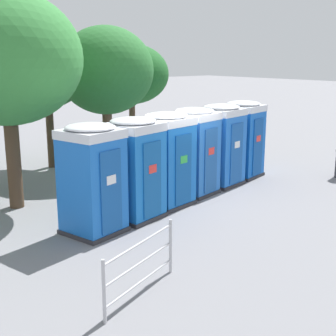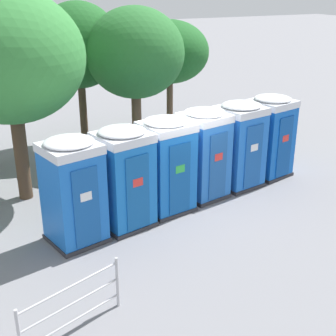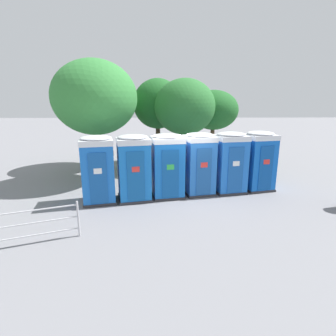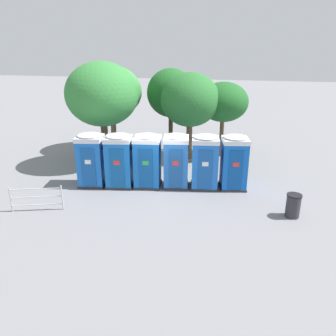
% 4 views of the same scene
% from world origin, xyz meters
% --- Properties ---
extents(ground_plane, '(120.00, 120.00, 0.00)m').
position_xyz_m(ground_plane, '(0.00, 0.00, 0.00)').
color(ground_plane, slate).
extents(portapotty_0, '(1.44, 1.44, 2.54)m').
position_xyz_m(portapotty_0, '(-3.25, -0.74, 1.28)').
color(portapotty_0, '#2D2D33').
rests_on(portapotty_0, ground).
extents(portapotty_1, '(1.46, 1.44, 2.54)m').
position_xyz_m(portapotty_1, '(-1.94, -0.52, 1.28)').
color(portapotty_1, '#2D2D33').
rests_on(portapotty_1, ground).
extents(portapotty_2, '(1.41, 1.38, 2.54)m').
position_xyz_m(portapotty_2, '(-0.64, -0.20, 1.28)').
color(portapotty_2, '#2D2D33').
rests_on(portapotty_2, ground).
extents(portapotty_3, '(1.37, 1.40, 2.54)m').
position_xyz_m(portapotty_3, '(0.66, 0.10, 1.28)').
color(portapotty_3, '#2D2D33').
rests_on(portapotty_3, ground).
extents(portapotty_4, '(1.42, 1.40, 2.54)m').
position_xyz_m(portapotty_4, '(1.98, 0.31, 1.28)').
color(portapotty_4, '#2D2D33').
rests_on(portapotty_4, ground).
extents(portapotty_5, '(1.41, 1.42, 2.54)m').
position_xyz_m(portapotty_5, '(3.29, 0.58, 1.28)').
color(portapotty_5, '#2D2D33').
rests_on(portapotty_5, ground).
extents(street_tree_0, '(3.32, 3.32, 5.00)m').
position_xyz_m(street_tree_0, '(0.44, 4.41, 3.46)').
color(street_tree_0, brown).
rests_on(street_tree_0, ground).
extents(street_tree_1, '(2.89, 2.89, 4.43)m').
position_xyz_m(street_tree_1, '(2.22, 5.40, 3.27)').
color(street_tree_1, brown).
rests_on(street_tree_1, ground).
extents(street_tree_3, '(2.93, 2.93, 5.12)m').
position_xyz_m(street_tree_3, '(-1.05, 5.89, 3.62)').
color(street_tree_3, '#4C3826').
rests_on(street_tree_3, ground).
extents(street_tree_4, '(3.86, 3.86, 5.61)m').
position_xyz_m(street_tree_4, '(-3.89, 2.21, 3.90)').
color(street_tree_4, '#4C3826').
rests_on(street_tree_4, ground).
extents(event_barrier, '(1.94, 0.74, 1.05)m').
position_xyz_m(event_barrier, '(-4.16, -3.78, 0.57)').
color(event_barrier, '#B7B7BC').
rests_on(event_barrier, ground).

